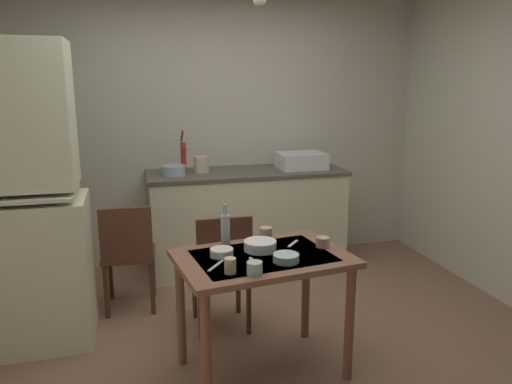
# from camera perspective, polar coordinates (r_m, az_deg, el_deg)

# --- Properties ---
(ground_plane) EXTENTS (5.24, 5.24, 0.00)m
(ground_plane) POSITION_cam_1_polar(r_m,az_deg,el_deg) (3.42, 0.21, -18.17)
(ground_plane) COLOR #85634D
(wall_back) EXTENTS (4.34, 0.10, 2.61)m
(wall_back) POSITION_cam_1_polar(r_m,az_deg,el_deg) (4.80, -5.60, 7.41)
(wall_back) COLOR beige
(wall_back) RESTS_ON ground
(hutch_cabinet) EXTENTS (1.05, 0.54, 2.01)m
(hutch_cabinet) POSITION_cam_1_polar(r_m,az_deg,el_deg) (3.55, -27.60, -1.95)
(hutch_cabinet) COLOR beige
(hutch_cabinet) RESTS_ON ground
(counter_cabinet) EXTENTS (1.84, 0.64, 0.94)m
(counter_cabinet) POSITION_cam_1_polar(r_m,az_deg,el_deg) (4.65, -1.06, -3.20)
(counter_cabinet) COLOR beige
(counter_cabinet) RESTS_ON ground
(sink_basin) EXTENTS (0.44, 0.34, 0.15)m
(sink_basin) POSITION_cam_1_polar(r_m,az_deg,el_deg) (4.69, 5.31, 3.70)
(sink_basin) COLOR white
(sink_basin) RESTS_ON counter_cabinet
(hand_pump) EXTENTS (0.05, 0.27, 0.39)m
(hand_pump) POSITION_cam_1_polar(r_m,az_deg,el_deg) (4.47, -8.48, 4.35)
(hand_pump) COLOR maroon
(hand_pump) RESTS_ON counter_cabinet
(mixing_bowl_counter) EXTENTS (0.21, 0.21, 0.09)m
(mixing_bowl_counter) POSITION_cam_1_polar(r_m,az_deg,el_deg) (4.38, -9.54, 2.50)
(mixing_bowl_counter) COLOR #9EB2C6
(mixing_bowl_counter) RESTS_ON counter_cabinet
(stoneware_crock) EXTENTS (0.13, 0.13, 0.15)m
(stoneware_crock) POSITION_cam_1_polar(r_m,az_deg,el_deg) (4.48, -6.38, 3.20)
(stoneware_crock) COLOR beige
(stoneware_crock) RESTS_ON counter_cabinet
(dining_table) EXTENTS (1.08, 0.79, 0.76)m
(dining_table) POSITION_cam_1_polar(r_m,az_deg,el_deg) (2.94, 0.83, -9.60)
(dining_table) COLOR brown
(dining_table) RESTS_ON ground
(chair_far_side) EXTENTS (0.40, 0.40, 0.87)m
(chair_far_side) POSITION_cam_1_polar(r_m,az_deg,el_deg) (3.48, -4.00, -8.93)
(chair_far_side) COLOR #49301D
(chair_far_side) RESTS_ON ground
(chair_by_counter) EXTENTS (0.42, 0.42, 0.86)m
(chair_by_counter) POSITION_cam_1_polar(r_m,az_deg,el_deg) (3.90, -14.68, -6.95)
(chair_by_counter) COLOR #4D321C
(chair_by_counter) RESTS_ON ground
(serving_bowl_wide) EXTENTS (0.14, 0.14, 0.05)m
(serving_bowl_wide) POSITION_cam_1_polar(r_m,az_deg,el_deg) (2.88, -4.03, -7.05)
(serving_bowl_wide) COLOR white
(serving_bowl_wide) RESTS_ON dining_table
(soup_bowl_small) EXTENTS (0.15, 0.15, 0.05)m
(soup_bowl_small) POSITION_cam_1_polar(r_m,az_deg,el_deg) (2.80, 3.53, -7.69)
(soup_bowl_small) COLOR #ADD1C1
(soup_bowl_small) RESTS_ON dining_table
(sauce_dish) EXTENTS (0.20, 0.20, 0.06)m
(sauce_dish) POSITION_cam_1_polar(r_m,az_deg,el_deg) (2.97, 0.49, -6.27)
(sauce_dish) COLOR white
(sauce_dish) RESTS_ON dining_table
(mug_tall) EXTENTS (0.08, 0.08, 0.08)m
(mug_tall) POSITION_cam_1_polar(r_m,az_deg,el_deg) (3.15, 1.16, -4.89)
(mug_tall) COLOR tan
(mug_tall) RESTS_ON dining_table
(teacup_mint) EXTENTS (0.08, 0.08, 0.06)m
(teacup_mint) POSITION_cam_1_polar(r_m,az_deg,el_deg) (3.06, 7.81, -5.80)
(teacup_mint) COLOR tan
(teacup_mint) RESTS_ON dining_table
(teacup_cream) EXTENTS (0.06, 0.06, 0.08)m
(teacup_cream) POSITION_cam_1_polar(r_m,az_deg,el_deg) (2.63, -3.03, -8.59)
(teacup_cream) COLOR beige
(teacup_cream) RESTS_ON dining_table
(mug_dark) EXTENTS (0.08, 0.08, 0.07)m
(mug_dark) POSITION_cam_1_polar(r_m,az_deg,el_deg) (2.61, -0.17, -8.91)
(mug_dark) COLOR #ADD1C1
(mug_dark) RESTS_ON dining_table
(glass_bottle) EXTENTS (0.06, 0.06, 0.27)m
(glass_bottle) POSITION_cam_1_polar(r_m,az_deg,el_deg) (3.02, -3.60, -4.40)
(glass_bottle) COLOR #B7BCC1
(glass_bottle) RESTS_ON dining_table
(table_knife) EXTENTS (0.12, 0.15, 0.00)m
(table_knife) POSITION_cam_1_polar(r_m,az_deg,el_deg) (2.75, -4.69, -8.55)
(table_knife) COLOR silver
(table_knife) RESTS_ON dining_table
(teaspoon_near_bowl) EXTENTS (0.11, 0.12, 0.00)m
(teaspoon_near_bowl) POSITION_cam_1_polar(r_m,az_deg,el_deg) (3.10, 4.34, -6.03)
(teaspoon_near_bowl) COLOR beige
(teaspoon_near_bowl) RESTS_ON dining_table
(teaspoon_by_cup) EXTENTS (0.04, 0.16, 0.00)m
(teaspoon_by_cup) POSITION_cam_1_polar(r_m,az_deg,el_deg) (2.78, -0.50, -8.22)
(teaspoon_by_cup) COLOR beige
(teaspoon_by_cup) RESTS_ON dining_table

